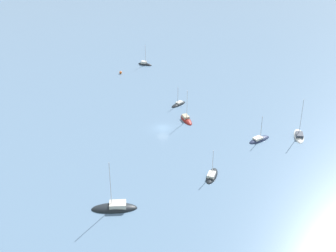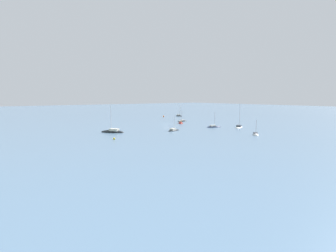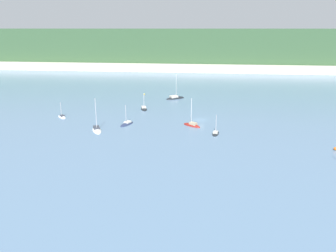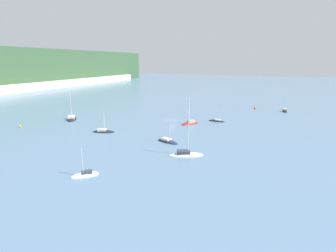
{
  "view_description": "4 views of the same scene",
  "coord_description": "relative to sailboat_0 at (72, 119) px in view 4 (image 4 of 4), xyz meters",
  "views": [
    {
      "loc": [
        -61.92,
        87.31,
        55.42
      ],
      "look_at": [
        -2.56,
        1.32,
        1.92
      ],
      "focal_mm": 50.0,
      "sensor_mm": 36.0,
      "label": 1
    },
    {
      "loc": [
        -98.73,
        74.33,
        13.06
      ],
      "look_at": [
        -16.38,
        11.08,
        1.24
      ],
      "focal_mm": 28.0,
      "sensor_mm": 36.0,
      "label": 2
    },
    {
      "loc": [
        1.92,
        -105.73,
        29.44
      ],
      "look_at": [
        -9.43,
        -12.68,
        1.3
      ],
      "focal_mm": 35.0,
      "sensor_mm": 36.0,
      "label": 3
    },
    {
      "loc": [
        -81.31,
        -32.81,
        19.86
      ],
      "look_at": [
        -11.56,
        -3.43,
        1.04
      ],
      "focal_mm": 28.0,
      "sensor_mm": 36.0,
      "label": 4
    }
  ],
  "objects": [
    {
      "name": "sailboat_6",
      "position": [
        9.4,
        -40.33,
        0.0
      ],
      "size": [
        6.4,
        5.47,
        9.45
      ],
      "rotation": [
        0.0,
        0.0,
        2.5
      ],
      "color": "maroon",
      "rests_on": "ground_plane"
    },
    {
      "name": "sailboat_5",
      "position": [
        -9.77,
        -20.57,
        -0.02
      ],
      "size": [
        4.0,
        6.84,
        6.79
      ],
      "rotation": [
        0.0,
        0.0,
        5.02
      ],
      "color": "black",
      "rests_on": "ground_plane"
    },
    {
      "name": "sailboat_1",
      "position": [
        -35.5,
        -35.5,
        -0.05
      ],
      "size": [
        4.76,
        4.66,
        5.9
      ],
      "rotation": [
        0.0,
        0.0,
        2.38
      ],
      "color": "silver",
      "rests_on": "ground_plane"
    },
    {
      "name": "mooring_buoy_0",
      "position": [
        46.23,
        -57.33,
        0.31
      ],
      "size": [
        0.86,
        0.86,
        0.86
      ],
      "color": "orange",
      "rests_on": "ground_plane"
    },
    {
      "name": "sailboat_3",
      "position": [
        -11.28,
        -41.26,
        -0.04
      ],
      "size": [
        4.21,
        6.86,
        7.08
      ],
      "rotation": [
        0.0,
        0.0,
        4.38
      ],
      "color": "#232D4C",
      "rests_on": "ground_plane"
    },
    {
      "name": "mooring_buoy_1",
      "position": [
        -14.94,
        6.65,
        0.19
      ],
      "size": [
        0.63,
        0.63,
        0.63
      ],
      "color": "yellow",
      "rests_on": "ground_plane"
    },
    {
      "name": "sailboat_2",
      "position": [
        16.6,
        -47.5,
        -0.04
      ],
      "size": [
        2.49,
        5.76,
        6.04
      ],
      "rotation": [
        0.0,
        0.0,
        1.45
      ],
      "color": "black",
      "rests_on": "ground_plane"
    },
    {
      "name": "sailboat_4",
      "position": [
        -18.66,
        -48.64,
        0.01
      ],
      "size": [
        5.49,
        7.83,
        10.57
      ],
      "rotation": [
        0.0,
        0.0,
        5.17
      ],
      "color": "white",
      "rests_on": "ground_plane"
    },
    {
      "name": "ground_plane",
      "position": [
        11.9,
        -33.01,
        -0.12
      ],
      "size": [
        600.0,
        600.0,
        0.0
      ],
      "primitive_type": "plane",
      "color": "slate"
    },
    {
      "name": "sailboat_0",
      "position": [
        0.0,
        0.0,
        0.0
      ],
      "size": [
        8.9,
        7.91,
        11.41
      ],
      "rotation": [
        0.0,
        0.0,
        0.66
      ],
      "color": "black",
      "rests_on": "ground_plane"
    },
    {
      "name": "sailboat_7",
      "position": [
        44.94,
        -68.94,
        0.02
      ],
      "size": [
        5.42,
        2.51,
        8.01
      ],
      "rotation": [
        0.0,
        0.0,
        3.3
      ],
      "color": "black",
      "rests_on": "ground_plane"
    }
  ]
}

